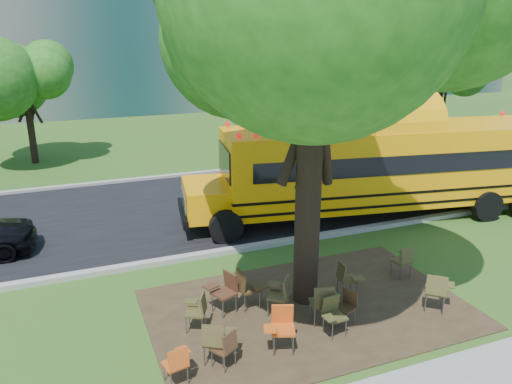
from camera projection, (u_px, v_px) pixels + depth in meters
name	position (u px, v px, depth m)	size (l,w,h in m)	color
ground	(259.00, 307.00, 11.24)	(160.00, 160.00, 0.00)	#2C5A1C
dirt_patch	(309.00, 309.00, 11.14)	(7.00, 4.50, 0.03)	#382819
asphalt_road	(184.00, 209.00, 17.43)	(80.00, 8.00, 0.04)	black
kerb_near	(219.00, 252.00, 13.87)	(80.00, 0.25, 0.14)	gray
kerb_far	(161.00, 177.00, 21.04)	(80.00, 0.25, 0.14)	gray
bg_tree_2	(23.00, 72.00, 22.37)	(4.80, 4.80, 6.62)	black
bg_tree_3	(303.00, 51.00, 24.89)	(5.60, 5.60, 7.84)	black
bg_tree_4	(443.00, 62.00, 27.01)	(5.00, 5.00, 6.85)	black
main_tree	(314.00, 17.00, 9.65)	(7.20, 7.20, 9.81)	black
school_bus	(387.00, 165.00, 16.42)	(12.54, 4.52, 3.01)	#F49C07
chair_0	(177.00, 361.00, 8.61)	(0.54, 0.56, 0.80)	#CF5016
chair_1	(216.00, 339.00, 9.14)	(0.76, 0.60, 0.90)	#4D4021
chair_2	(226.00, 345.00, 9.07)	(0.52, 0.64, 0.78)	#482E19
chair_3	(281.00, 324.00, 9.56)	(0.74, 0.58, 0.93)	#CC5215
chair_4	(323.00, 300.00, 10.41)	(0.70, 0.55, 0.94)	#41381C
chair_5	(333.00, 312.00, 10.07)	(0.55, 0.52, 0.83)	#413F1C
chair_6	(346.00, 303.00, 10.46)	(0.61, 0.54, 0.79)	#3C2815
chair_7	(437.00, 289.00, 10.86)	(0.81, 0.64, 0.94)	#504B22
chair_8	(198.00, 308.00, 10.21)	(0.55, 0.69, 0.84)	#47431E
chair_9	(225.00, 288.00, 10.87)	(0.73, 0.65, 0.95)	#472919
chair_10	(247.00, 286.00, 10.98)	(0.62, 0.63, 0.95)	#402D17
chair_11	(281.00, 292.00, 10.76)	(0.62, 0.79, 0.92)	brown
chair_12	(346.00, 276.00, 11.54)	(0.50, 0.60, 0.85)	#463D1E
chair_13	(404.00, 258.00, 12.45)	(0.57, 0.55, 0.86)	#47421E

